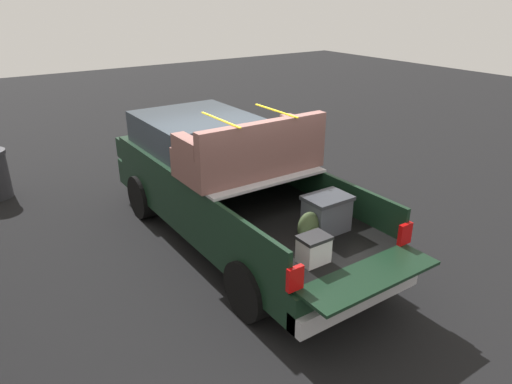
# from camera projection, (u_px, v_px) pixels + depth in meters

# --- Properties ---
(ground_plane) EXTENTS (40.00, 40.00, 0.00)m
(ground_plane) POSITION_uv_depth(u_px,v_px,m) (236.00, 241.00, 7.79)
(ground_plane) COLOR black
(pickup_truck) EXTENTS (6.05, 2.09, 2.23)m
(pickup_truck) POSITION_uv_depth(u_px,v_px,m) (223.00, 180.00, 7.69)
(pickup_truck) COLOR black
(pickup_truck) RESTS_ON ground_plane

